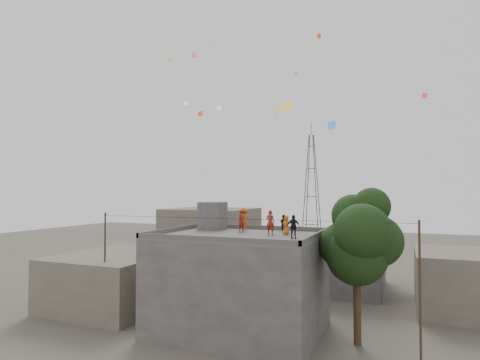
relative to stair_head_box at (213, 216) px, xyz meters
The scene contains 18 objects.
ground 8.21m from the stair_head_box, 39.09° to the right, with size 140.00×140.00×0.00m, color #47433A.
main_building 5.78m from the stair_head_box, 39.09° to the right, with size 10.00×8.00×6.10m.
parapet 4.21m from the stair_head_box, 39.09° to the right, with size 10.00×8.00×0.30m.
stair_head_box is the anchor object (origin of this frame).
neighbor_west 9.34m from the stair_head_box, behind, with size 8.00×10.00×4.00m, color #5B5548.
neighbor_north 13.35m from the stair_head_box, 65.48° to the left, with size 12.00×9.00×5.00m, color #444240.
neighbor_northwest 15.45m from the stair_head_box, 116.91° to the left, with size 9.00×8.00×7.00m, color #5B5548.
neighbor_east 19.35m from the stair_head_box, 23.28° to the left, with size 7.00×8.00×4.40m, color #5B5548.
tree 10.80m from the stair_head_box, 10.74° to the right, with size 4.90×4.60×9.10m.
utility_line 6.26m from the stair_head_box, 46.14° to the right, with size 20.12×0.62×7.40m.
transmission_tower 37.46m from the stair_head_box, 91.23° to the left, with size 2.97×2.97×20.01m.
person_red_adult 5.33m from the stair_head_box, 19.73° to the right, with size 0.57×0.38×1.57m, color maroon.
person_orange_child 6.18m from the stair_head_box, 13.90° to the right, with size 0.61×0.40×1.24m, color #C56716.
person_dark_child 5.38m from the stair_head_box, ahead, with size 0.58×0.45×1.20m, color black.
person_dark_adult 7.75m from the stair_head_box, 26.13° to the right, with size 0.82×0.34×1.40m, color black.
person_orange_adult 2.33m from the stair_head_box, 14.54° to the left, with size 1.02×0.59×1.58m, color #CB5417.
person_red_child 3.01m from the stair_head_box, 22.76° to the right, with size 0.55×0.36×1.52m, color maroon.
kites 10.23m from the stair_head_box, 58.27° to the left, with size 23.07×17.86×12.93m.
Camera 1 is at (9.83, -23.77, 8.86)m, focal length 30.00 mm.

